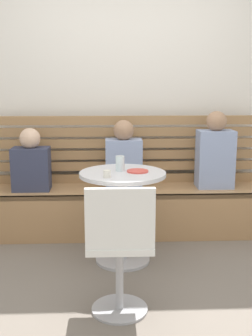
% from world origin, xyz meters
% --- Properties ---
extents(ground, '(8.00, 8.00, 0.00)m').
position_xyz_m(ground, '(0.00, 0.00, 0.00)').
color(ground, '#70665B').
extents(back_wall, '(5.20, 0.10, 2.90)m').
position_xyz_m(back_wall, '(0.00, 1.64, 1.45)').
color(back_wall, silver).
rests_on(back_wall, ground).
extents(booth_bench, '(2.70, 0.52, 0.44)m').
position_xyz_m(booth_bench, '(0.00, 1.20, 0.22)').
color(booth_bench, '#A87C51').
rests_on(booth_bench, ground).
extents(booth_backrest, '(2.65, 0.04, 0.67)m').
position_xyz_m(booth_backrest, '(0.00, 1.44, 0.78)').
color(booth_backrest, '#9A7249').
rests_on(booth_backrest, booth_bench).
extents(cafe_table, '(0.68, 0.68, 0.74)m').
position_xyz_m(cafe_table, '(-0.06, 0.55, 0.52)').
color(cafe_table, '#ADADB2').
rests_on(cafe_table, ground).
extents(white_chair, '(0.40, 0.40, 0.85)m').
position_xyz_m(white_chair, '(-0.11, -0.26, 0.46)').
color(white_chair, '#ADADB2').
rests_on(white_chair, ground).
extents(person_adult, '(0.34, 0.22, 0.73)m').
position_xyz_m(person_adult, '(0.84, 1.22, 0.76)').
color(person_adult, '#8C9EC6').
rests_on(person_adult, booth_bench).
extents(person_child_left, '(0.34, 0.22, 0.58)m').
position_xyz_m(person_child_left, '(-0.89, 1.19, 0.69)').
color(person_child_left, '#333851').
rests_on(person_child_left, booth_bench).
extents(person_child_middle, '(0.34, 0.22, 0.65)m').
position_xyz_m(person_child_middle, '(-0.03, 1.22, 0.72)').
color(person_child_middle, '#8C9EC6').
rests_on(person_child_middle, booth_bench).
extents(cup_espresso_small, '(0.06, 0.06, 0.05)m').
position_xyz_m(cup_espresso_small, '(-0.18, 0.37, 0.77)').
color(cup_espresso_small, silver).
rests_on(cup_espresso_small, cafe_table).
extents(cup_glass_tall, '(0.07, 0.07, 0.12)m').
position_xyz_m(cup_glass_tall, '(-0.08, 0.60, 0.80)').
color(cup_glass_tall, silver).
rests_on(cup_glass_tall, cafe_table).
extents(plate_small, '(0.17, 0.17, 0.01)m').
position_xyz_m(plate_small, '(0.06, 0.56, 0.75)').
color(plate_small, '#DB4C42').
rests_on(plate_small, cafe_table).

